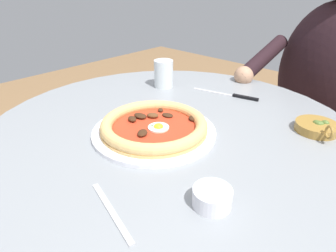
{
  "coord_description": "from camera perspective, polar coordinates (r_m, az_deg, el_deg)",
  "views": [
    {
      "loc": [
        -0.46,
        0.5,
        1.08
      ],
      "look_at": [
        0.02,
        -0.01,
        0.71
      ],
      "focal_mm": 31.27,
      "sensor_mm": 36.0,
      "label": 1
    }
  ],
  "objects": [
    {
      "name": "cafe_chair_diner",
      "position": [
        1.49,
        29.12,
        1.29
      ],
      "size": [
        0.5,
        0.5,
        0.84
      ],
      "color": "#504A45",
      "rests_on": "ground"
    },
    {
      "name": "ramekin_capers",
      "position": [
        0.51,
        8.61,
        -13.47
      ],
      "size": [
        0.07,
        0.07,
        0.03
      ],
      "color": "white",
      "rests_on": "dining_table"
    },
    {
      "name": "water_glass",
      "position": [
        1.02,
        -0.87,
        9.8
      ],
      "size": [
        0.07,
        0.07,
        0.09
      ],
      "color": "silver",
      "rests_on": "dining_table"
    },
    {
      "name": "fork_utensil",
      "position": [
        0.51,
        -10.97,
        -16.0
      ],
      "size": [
        0.16,
        0.05,
        0.0
      ],
      "color": "#BCBCC1",
      "rests_on": "dining_table"
    },
    {
      "name": "olive_pan",
      "position": [
        0.82,
        27.05,
        -0.16
      ],
      "size": [
        0.1,
        0.11,
        0.05
      ],
      "color": "olive",
      "rests_on": "dining_table"
    },
    {
      "name": "dining_table",
      "position": [
        0.85,
        0.61,
        -9.51
      ],
      "size": [
        0.96,
        0.96,
        0.73
      ],
      "color": "gray",
      "rests_on": "ground"
    },
    {
      "name": "diner_person",
      "position": [
        1.36,
        26.44,
        0.86
      ],
      "size": [
        0.45,
        0.48,
        1.19
      ],
      "color": "#282833",
      "rests_on": "ground"
    },
    {
      "name": "steak_knife",
      "position": [
        0.97,
        12.82,
        5.8
      ],
      "size": [
        0.22,
        0.06,
        0.01
      ],
      "color": "silver",
      "rests_on": "dining_table"
    },
    {
      "name": "pizza_on_plate",
      "position": [
        0.72,
        -2.68,
        -0.19
      ],
      "size": [
        0.3,
        0.3,
        0.04
      ],
      "color": "white",
      "rests_on": "dining_table"
    }
  ]
}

